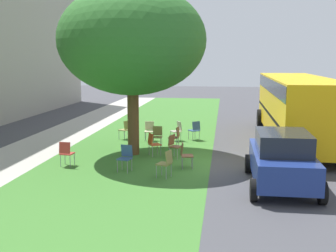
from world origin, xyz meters
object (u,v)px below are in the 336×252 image
Objects in this scene: chair_0 at (149,129)px; chair_1 at (185,153)px; chair_6 at (125,156)px; chair_10 at (166,162)px; chair_5 at (174,144)px; street_tree at (132,41)px; chair_3 at (66,152)px; parked_car at (282,159)px; school_bus at (297,103)px; chair_2 at (153,143)px; chair_7 at (177,130)px; chair_8 at (175,136)px; chair_4 at (195,129)px; chair_9 at (157,135)px; chair_11 at (125,128)px.

chair_1 is at bearing -155.61° from chair_0.
chair_6 is 1.54m from chair_10.
chair_10 is at bearing -164.70° from chair_0.
chair_6 is (-2.08, 1.37, 0.00)m from chair_5.
chair_1 and chair_6 have the same top height.
street_tree reaches higher than chair_3.
chair_3 is 1.00× the size of chair_5.
parked_car reaches higher than chair_6.
school_bus is at bearing -63.80° from street_tree.
chair_6 is 5.01m from parked_car.
chair_2 is 1.00× the size of chair_3.
chair_7 is (2.86, -1.39, -3.85)m from street_tree.
street_tree is 1.74× the size of parked_car.
chair_0 is at bearing 15.30° from chair_10.
chair_3 is 5.99m from chair_7.
chair_8 is at bearing -47.25° from street_tree.
chair_0 and chair_4 have the same top height.
street_tree is 4.20m from chair_5.
chair_1 and chair_10 have the same top height.
chair_2 is 0.24× the size of parked_car.
chair_10 is (-4.46, -1.00, 0.00)m from chair_9.
chair_9 is 0.24× the size of parked_car.
chair_3 and chair_5 have the same top height.
chair_6 and chair_7 have the same top height.
chair_7 is at bearing -10.88° from chair_2.
chair_2 is 1.00× the size of chair_5.
chair_3 is at bearing 169.81° from chair_11.
chair_4 is 3.55m from chair_5.
chair_8 is (1.76, 0.16, 0.00)m from chair_5.
chair_1 is 1.00× the size of chair_11.
chair_1 is 4.76m from chair_7.
chair_4 is 1.88m from chair_8.
chair_6 is at bearing 131.96° from school_bus.
chair_1 is 1.00× the size of chair_2.
chair_2 is 1.00× the size of chair_4.
chair_8 is at bearing 37.15° from parked_car.
chair_8 is at bearing -17.48° from chair_6.
chair_10 is at bearing -178.58° from chair_5.
chair_10 is 0.08× the size of school_bus.
chair_8 is (3.51, -3.39, 0.00)m from chair_3.
chair_8 is at bearing 5.17° from chair_5.
chair_9 is 0.08× the size of school_bus.
chair_10 is at bearing 141.84° from school_bus.
chair_6 is 1.00× the size of chair_11.
chair_7 is (4.70, 0.81, 0.00)m from chair_1.
chair_6 is at bearing 161.22° from chair_4.
chair_11 is at bearing 93.23° from school_bus.
chair_0 and chair_3 have the same top height.
chair_3 is 4.41m from chair_9.
chair_5 and chair_10 have the same top height.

